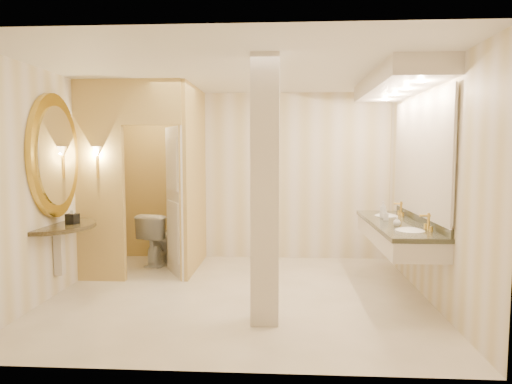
% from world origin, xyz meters
% --- Properties ---
extents(floor, '(4.50, 4.50, 0.00)m').
position_xyz_m(floor, '(0.00, 0.00, 0.00)').
color(floor, white).
rests_on(floor, ground).
extents(ceiling, '(4.50, 4.50, 0.00)m').
position_xyz_m(ceiling, '(0.00, 0.00, 2.70)').
color(ceiling, silver).
rests_on(ceiling, wall_back).
extents(wall_back, '(4.50, 0.02, 2.70)m').
position_xyz_m(wall_back, '(0.00, 2.00, 1.35)').
color(wall_back, silver).
rests_on(wall_back, floor).
extents(wall_front, '(4.50, 0.02, 2.70)m').
position_xyz_m(wall_front, '(0.00, -2.00, 1.35)').
color(wall_front, silver).
rests_on(wall_front, floor).
extents(wall_left, '(0.02, 4.00, 2.70)m').
position_xyz_m(wall_left, '(-2.25, 0.00, 1.35)').
color(wall_left, silver).
rests_on(wall_left, floor).
extents(wall_right, '(0.02, 4.00, 2.70)m').
position_xyz_m(wall_right, '(2.25, 0.00, 1.35)').
color(wall_right, silver).
rests_on(wall_right, floor).
extents(toilet_closet, '(1.50, 1.55, 2.70)m').
position_xyz_m(toilet_closet, '(-1.13, 0.97, 1.39)').
color(toilet_closet, tan).
rests_on(toilet_closet, floor).
extents(wall_sconce, '(0.14, 0.14, 0.42)m').
position_xyz_m(wall_sconce, '(-1.93, 0.43, 1.73)').
color(wall_sconce, gold).
rests_on(wall_sconce, toilet_closet).
extents(vanity, '(0.75, 2.39, 2.09)m').
position_xyz_m(vanity, '(1.98, 0.26, 1.63)').
color(vanity, beige).
rests_on(vanity, floor).
extents(console_shelf, '(1.14, 1.14, 2.02)m').
position_xyz_m(console_shelf, '(-2.21, -0.14, 1.35)').
color(console_shelf, black).
rests_on(console_shelf, floor).
extents(pillar, '(0.28, 0.28, 2.70)m').
position_xyz_m(pillar, '(0.35, -0.90, 1.35)').
color(pillar, beige).
rests_on(pillar, floor).
extents(tissue_box, '(0.15, 0.15, 0.12)m').
position_xyz_m(tissue_box, '(-2.03, -0.12, 0.94)').
color(tissue_box, black).
rests_on(tissue_box, console_shelf).
extents(toilet, '(0.62, 0.87, 0.81)m').
position_xyz_m(toilet, '(-1.38, 1.49, 0.40)').
color(toilet, white).
rests_on(toilet, floor).
extents(soap_bottle_a, '(0.07, 0.07, 0.14)m').
position_xyz_m(soap_bottle_a, '(1.85, 0.40, 0.94)').
color(soap_bottle_a, beige).
rests_on(soap_bottle_a, vanity).
extents(soap_bottle_b, '(0.11, 0.11, 0.11)m').
position_xyz_m(soap_bottle_b, '(1.87, -0.05, 0.93)').
color(soap_bottle_b, silver).
rests_on(soap_bottle_b, vanity).
extents(soap_bottle_c, '(0.09, 0.09, 0.22)m').
position_xyz_m(soap_bottle_c, '(1.85, 0.59, 0.99)').
color(soap_bottle_c, '#C6B28C').
rests_on(soap_bottle_c, vanity).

